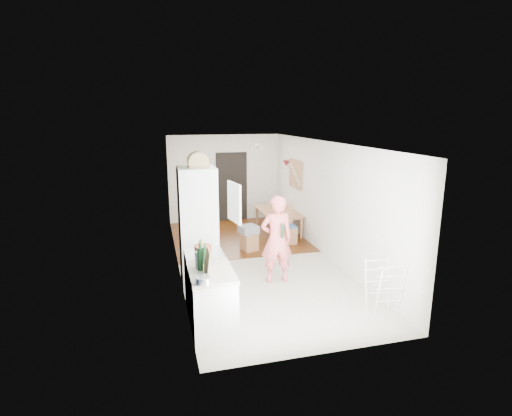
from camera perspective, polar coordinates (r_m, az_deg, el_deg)
name	(u,v)px	position (r m, az deg, el deg)	size (l,w,h in m)	color
room_shell	(255,204)	(8.22, -0.12, 0.57)	(3.20, 7.00, 2.50)	silver
floor	(255,261)	(8.58, -0.11, -7.61)	(3.20, 7.00, 0.01)	beige
wood_floor_overlay	(237,236)	(10.28, -2.72, -4.03)	(3.20, 3.30, 0.01)	#54260B
sage_wall_panel	(184,199)	(5.90, -10.23, 1.30)	(0.02, 3.00, 1.30)	slate
tile_splashback	(190,257)	(5.56, -9.41, -6.91)	(0.02, 1.90, 0.50)	black
doorway_recess	(232,187)	(11.64, -3.49, 3.04)	(0.90, 0.04, 2.00)	black
base_cabinet	(212,303)	(5.87, -6.30, -13.32)	(0.60, 0.90, 0.86)	white
worktop	(211,273)	(5.68, -6.42, -9.17)	(0.62, 0.92, 0.06)	beige
range_cooker	(205,282)	(6.54, -7.30, -10.38)	(0.60, 0.60, 0.88)	white
cooker_top	(204,254)	(6.38, -7.42, -6.58)	(0.60, 0.60, 0.04)	silver
fridge_housing	(198,226)	(7.29, -8.27, -2.62)	(0.66, 0.66, 2.15)	white
fridge_door	(234,202)	(6.98, -3.13, 0.80)	(0.56, 0.04, 0.70)	white
fridge_interior	(215,200)	(7.22, -5.95, 1.16)	(0.02, 0.52, 0.66)	white
pinboard	(296,174)	(10.42, 5.69, 4.87)	(0.03, 0.90, 0.70)	tan
pinboard_frame	(295,174)	(10.41, 5.61, 4.86)	(0.01, 0.94, 0.74)	#A5714C
wall_sconce	(286,163)	(10.99, 4.34, 6.37)	(0.18, 0.18, 0.16)	maroon
person	(277,232)	(7.29, 2.97, -3.38)	(0.71, 0.46, 1.94)	#F26C6C
dining_table	(279,223)	(10.63, 3.30, -2.10)	(1.41, 0.78, 0.50)	#A5714C
dining_chair	(288,226)	(9.63, 4.55, -2.52)	(0.38, 0.38, 0.89)	#A5714C
stool	(249,242)	(9.15, -0.97, -4.85)	(0.32, 0.32, 0.42)	#A5714C
grey_drape	(249,229)	(9.06, -1.08, -3.07)	(0.38, 0.38, 0.17)	gray
drying_rack	(384,287)	(6.66, 17.77, -10.74)	(0.42, 0.38, 0.83)	white
bread_bin	(198,162)	(7.05, -8.31, 6.56)	(0.37, 0.35, 0.20)	tan
red_casserole	(203,251)	(6.24, -7.58, -6.05)	(0.27, 0.27, 0.16)	red
steel_pan	(204,280)	(5.25, -7.48, -10.22)	(0.20, 0.20, 0.10)	silver
held_bottle	(282,231)	(7.15, 3.78, -3.26)	(0.06, 0.06, 0.26)	#1B401E
bottle_a	(200,259)	(5.65, -7.96, -7.24)	(0.08, 0.08, 0.33)	#1B401E
bottle_b	(205,255)	(5.89, -7.31, -6.75)	(0.06, 0.06, 0.25)	#1B401E
bottle_c	(199,260)	(5.74, -8.16, -7.36)	(0.10, 0.10, 0.25)	silver
pepper_mill_front	(202,251)	(6.12, -7.79, -6.09)	(0.06, 0.06, 0.24)	tan
pepper_mill_back	(202,252)	(6.08, -7.69, -6.23)	(0.06, 0.06, 0.23)	tan
chopping_boards	(207,262)	(5.50, -6.96, -7.63)	(0.04, 0.26, 0.36)	tan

